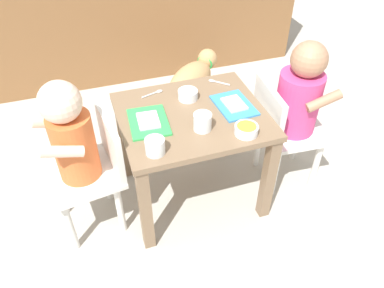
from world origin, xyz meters
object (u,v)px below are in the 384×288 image
at_px(seated_child_left, 77,144).
at_px(water_cup_right, 202,123).
at_px(food_tray_right, 234,105).
at_px(water_cup_left, 155,147).
at_px(seated_child_right, 296,101).
at_px(cereal_bowl_right_side, 246,130).
at_px(spoon_by_left_tray, 154,93).
at_px(food_tray_left, 148,122).
at_px(veggie_bowl_far, 188,94).
at_px(dining_table, 192,130).
at_px(spoon_by_right_tray, 217,82).
at_px(dog, 192,80).

bearing_deg(seated_child_left, water_cup_right, -9.98).
relative_size(food_tray_right, water_cup_right, 2.90).
bearing_deg(water_cup_left, seated_child_right, 13.03).
bearing_deg(cereal_bowl_right_side, water_cup_right, 151.88).
distance_m(food_tray_right, spoon_by_left_tray, 0.34).
relative_size(water_cup_left, cereal_bowl_right_side, 0.80).
xyz_separation_m(food_tray_left, water_cup_left, (-0.02, -0.17, 0.02)).
height_order(food_tray_right, veggie_bowl_far, veggie_bowl_far).
relative_size(dining_table, food_tray_left, 2.78).
xyz_separation_m(food_tray_right, spoon_by_left_tray, (-0.28, 0.19, -0.00)).
xyz_separation_m(dining_table, food_tray_left, (-0.18, -0.01, 0.09)).
bearing_deg(dining_table, spoon_by_right_tray, 46.27).
height_order(dining_table, water_cup_left, water_cup_left).
relative_size(dining_table, seated_child_right, 0.82).
bearing_deg(food_tray_left, veggie_bowl_far, 29.61).
relative_size(seated_child_right, water_cup_left, 9.99).
height_order(seated_child_right, food_tray_left, seated_child_right).
height_order(veggie_bowl_far, spoon_by_left_tray, veggie_bowl_far).
xyz_separation_m(cereal_bowl_right_side, spoon_by_right_tray, (0.03, 0.36, -0.02)).
bearing_deg(spoon_by_right_tray, water_cup_right, -120.49).
bearing_deg(spoon_by_left_tray, spoon_by_right_tray, -0.03).
relative_size(dining_table, spoon_by_left_tray, 5.79).
bearing_deg(dining_table, cereal_bowl_right_side, -50.71).
distance_m(seated_child_left, veggie_bowl_far, 0.48).
relative_size(water_cup_left, water_cup_right, 1.02).
bearing_deg(seated_child_left, dining_table, 3.26).
relative_size(seated_child_left, seated_child_right, 1.00).
height_order(seated_child_left, cereal_bowl_right_side, seated_child_left).
xyz_separation_m(dining_table, cereal_bowl_right_side, (0.15, -0.18, 0.10)).
relative_size(food_tray_left, cereal_bowl_right_side, 2.35).
bearing_deg(water_cup_right, seated_child_right, 9.60).
height_order(water_cup_left, spoon_by_left_tray, water_cup_left).
distance_m(seated_child_left, seated_child_right, 0.89).
bearing_deg(dog, dining_table, -108.40).
xyz_separation_m(food_tray_right, water_cup_right, (-0.17, -0.10, 0.02)).
height_order(seated_child_right, water_cup_right, seated_child_right).
bearing_deg(food_tray_right, veggie_bowl_far, 145.63).
xyz_separation_m(seated_child_left, water_cup_right, (0.45, -0.08, 0.04)).
bearing_deg(seated_child_left, food_tray_left, 4.14).
bearing_deg(food_tray_right, cereal_bowl_right_side, -98.90).
distance_m(water_cup_left, water_cup_right, 0.21).
relative_size(seated_child_right, cereal_bowl_right_side, 7.95).
xyz_separation_m(seated_child_right, water_cup_left, (-0.64, -0.15, 0.04)).
xyz_separation_m(dining_table, food_tray_right, (0.18, -0.01, 0.09)).
distance_m(food_tray_right, water_cup_left, 0.41).
bearing_deg(veggie_bowl_far, spoon_by_right_tray, 26.80).
height_order(seated_child_left, food_tray_right, seated_child_left).
xyz_separation_m(dog, veggie_bowl_far, (-0.19, -0.52, 0.26)).
height_order(dining_table, food_tray_left, food_tray_left).
height_order(dining_table, seated_child_left, seated_child_left).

